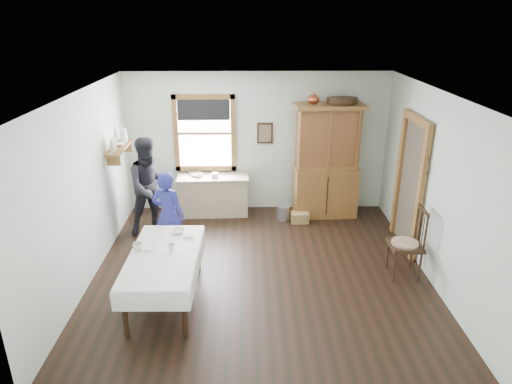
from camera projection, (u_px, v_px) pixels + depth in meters
room at (260, 189)px, 6.47m from camera, size 5.01×5.01×2.70m
window at (205, 129)px, 8.65m from camera, size 1.18×0.07×1.48m
doorway at (411, 180)px, 7.37m from camera, size 0.09×1.14×2.22m
wall_shelf at (120, 146)px, 7.79m from camera, size 0.24×1.00×0.44m
framed_picture at (265, 133)px, 8.69m from camera, size 0.30×0.04×0.40m
rug_beater at (427, 157)px, 6.66m from camera, size 0.01×0.27×0.27m
work_counter at (214, 195)px, 8.85m from camera, size 1.38×0.57×0.78m
china_hutch at (327, 162)px, 8.58m from camera, size 1.30×0.67×2.16m
dining_table at (165, 277)px, 6.17m from camera, size 0.96×1.79×0.71m
spindle_chair at (406, 242)px, 6.70m from camera, size 0.51×0.51×1.09m
pail at (283, 212)px, 8.71m from camera, size 0.31×0.31×0.28m
wicker_basket at (300, 217)px, 8.59m from camera, size 0.34×0.24×0.19m
woman_blue at (169, 219)px, 7.17m from camera, size 0.57×0.46×1.35m
figure_dark at (151, 189)px, 8.00m from camera, size 0.98×0.91×1.61m
table_cup_a at (138, 246)px, 6.13m from camera, size 0.15×0.15×0.10m
table_cup_b at (171, 247)px, 6.13m from camera, size 0.09×0.09×0.09m
table_bowl at (178, 231)px, 6.62m from camera, size 0.25×0.25×0.06m
counter_book at (190, 175)px, 8.76m from camera, size 0.27×0.30×0.02m
counter_bowl at (198, 175)px, 8.68m from camera, size 0.24×0.24×0.06m
shelf_bowl at (120, 144)px, 7.79m from camera, size 0.22×0.22×0.05m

